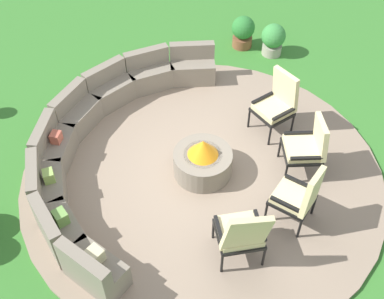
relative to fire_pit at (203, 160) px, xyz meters
The scene contains 10 objects.
ground_plane 0.32m from the fire_pit, ahead, with size 24.00×24.00×0.00m, color #387A2D.
patio_circle 0.29m from the fire_pit, ahead, with size 5.68×5.68×0.06m, color gray.
fire_pit is the anchor object (origin of this frame).
curved_stone_bench 1.68m from the fire_pit, 107.87° to the left, with size 4.86×2.89×0.73m.
lounge_chair_front_left 1.64m from the fire_pit, 129.29° to the right, with size 0.83×0.87×1.15m.
lounge_chair_front_right 1.62m from the fire_pit, 91.40° to the right, with size 0.57×0.56×1.08m.
lounge_chair_back_left 1.62m from the fire_pit, 54.11° to the right, with size 0.81×0.82×1.01m.
lounge_chair_back_right 1.63m from the fire_pit, 16.98° to the right, with size 0.73×0.72×1.12m.
potted_plant_2 3.60m from the fire_pit, ahead, with size 0.49×0.49×0.67m.
potted_plant_3 3.67m from the fire_pit, 19.79° to the left, with size 0.47×0.47×0.68m.
Camera 1 is at (-4.25, -2.63, 5.80)m, focal length 44.91 mm.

